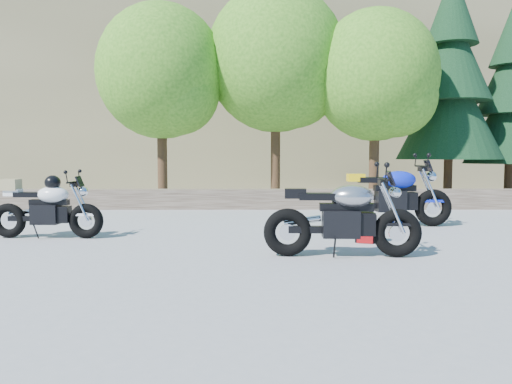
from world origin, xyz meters
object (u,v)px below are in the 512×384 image
silver_bike (343,218)px  backpack (366,229)px  white_bike (46,207)px  blue_bike (392,197)px

silver_bike → backpack: 1.29m
white_bike → backpack: size_ratio=4.43×
white_bike → blue_bike: (6.06, 1.34, 0.06)m
silver_bike → backpack: (0.56, 1.13, -0.31)m
blue_bike → backpack: 2.00m
blue_bike → white_bike: bearing=-169.4°
silver_bike → white_bike: bearing=164.3°
blue_bike → silver_bike: bearing=-118.6°
silver_bike → backpack: size_ratio=4.99×
silver_bike → white_bike: silver_bike is taller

